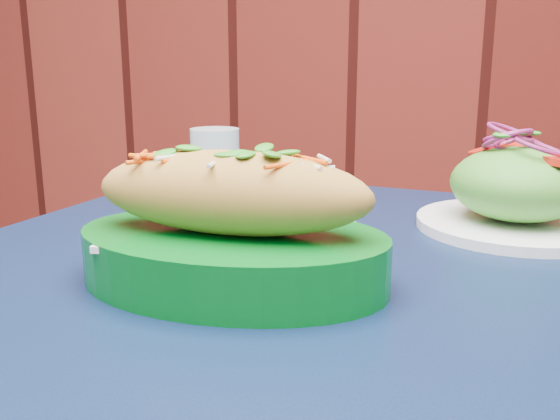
# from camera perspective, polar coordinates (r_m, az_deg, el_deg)

# --- Properties ---
(cafe_table) EXTENTS (0.89, 0.89, 0.75)m
(cafe_table) POSITION_cam_1_polar(r_m,az_deg,el_deg) (0.66, 3.36, -12.22)
(cafe_table) COLOR black
(cafe_table) RESTS_ON ground
(banh_mi_basket) EXTENTS (0.29, 0.19, 0.13)m
(banh_mi_basket) POSITION_cam_1_polar(r_m,az_deg,el_deg) (0.56, -4.41, -1.82)
(banh_mi_basket) COLOR #015915
(banh_mi_basket) RESTS_ON cafe_table
(salad_plate) EXTENTS (0.23, 0.23, 0.12)m
(salad_plate) POSITION_cam_1_polar(r_m,az_deg,el_deg) (0.79, 20.92, 1.65)
(salad_plate) COLOR white
(salad_plate) RESTS_ON cafe_table
(water_glass) EXTENTS (0.07, 0.07, 0.11)m
(water_glass) POSITION_cam_1_polar(r_m,az_deg,el_deg) (0.86, -5.92, 3.84)
(water_glass) COLOR silver
(water_glass) RESTS_ON cafe_table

